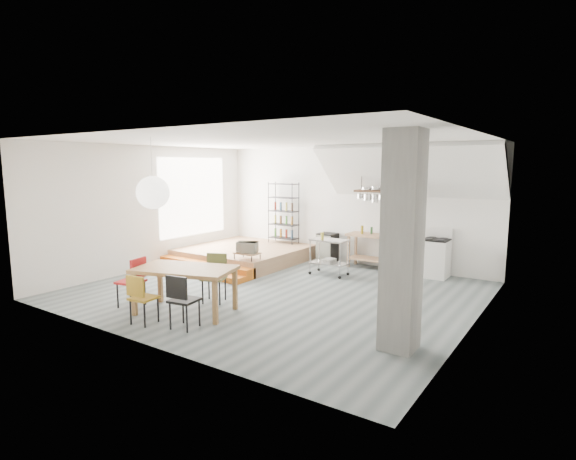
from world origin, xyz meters
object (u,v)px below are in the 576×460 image
Objects in this scene: dining_table at (185,272)px; mini_fridge at (327,248)px; stove at (436,258)px; rolling_cart at (329,252)px.

dining_table reaches higher than mini_fridge.
stove is 0.59× the size of dining_table.
mini_fridge is at bearing 72.23° from dining_table.
stove reaches higher than rolling_cart.
rolling_cart is 1.53m from mini_fridge.
stove is 3.01m from mini_fridge.
dining_table is at bearing -90.44° from mini_fridge.
mini_fridge is at bearing 120.88° from rolling_cart.
rolling_cart is at bearing -59.56° from mini_fridge.
dining_table is at bearing -101.02° from rolling_cart.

